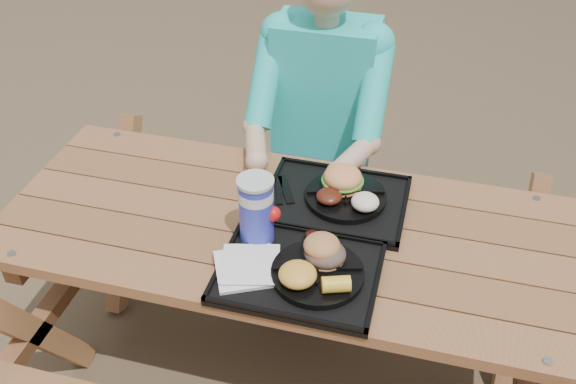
# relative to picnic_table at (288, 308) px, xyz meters

# --- Properties ---
(ground) EXTENTS (60.00, 60.00, 0.00)m
(ground) POSITION_rel_picnic_table_xyz_m (0.00, 0.00, -0.38)
(ground) COLOR #999999
(ground) RESTS_ON ground
(picnic_table) EXTENTS (1.80, 1.49, 0.75)m
(picnic_table) POSITION_rel_picnic_table_xyz_m (0.00, 0.00, 0.00)
(picnic_table) COLOR #999999
(picnic_table) RESTS_ON ground
(tray_near) EXTENTS (0.45, 0.35, 0.02)m
(tray_near) POSITION_rel_picnic_table_xyz_m (0.09, -0.20, 0.39)
(tray_near) COLOR black
(tray_near) RESTS_ON picnic_table
(tray_far) EXTENTS (0.45, 0.35, 0.02)m
(tray_far) POSITION_rel_picnic_table_xyz_m (0.12, 0.14, 0.39)
(tray_far) COLOR black
(tray_far) RESTS_ON picnic_table
(plate_near) EXTENTS (0.26, 0.26, 0.02)m
(plate_near) POSITION_rel_picnic_table_xyz_m (0.14, -0.21, 0.41)
(plate_near) COLOR black
(plate_near) RESTS_ON tray_near
(plate_far) EXTENTS (0.26, 0.26, 0.02)m
(plate_far) POSITION_rel_picnic_table_xyz_m (0.15, 0.15, 0.41)
(plate_far) COLOR black
(plate_far) RESTS_ON tray_far
(napkin_stack) EXTENTS (0.22, 0.22, 0.02)m
(napkin_stack) POSITION_rel_picnic_table_xyz_m (-0.06, -0.24, 0.40)
(napkin_stack) COLOR white
(napkin_stack) RESTS_ON tray_near
(soda_cup) EXTENTS (0.10, 0.10, 0.20)m
(soda_cup) POSITION_rel_picnic_table_xyz_m (-0.07, -0.10, 0.50)
(soda_cup) COLOR #1722AF
(soda_cup) RESTS_ON tray_near
(condiment_bbq) EXTENTS (0.05, 0.05, 0.03)m
(condiment_bbq) POSITION_rel_picnic_table_xyz_m (0.09, -0.08, 0.41)
(condiment_bbq) COLOR #330A05
(condiment_bbq) RESTS_ON tray_near
(condiment_mustard) EXTENTS (0.05, 0.05, 0.03)m
(condiment_mustard) POSITION_rel_picnic_table_xyz_m (0.15, -0.08, 0.41)
(condiment_mustard) COLOR #C48815
(condiment_mustard) RESTS_ON tray_near
(sandwich) EXTENTS (0.11, 0.11, 0.11)m
(sandwich) POSITION_rel_picnic_table_xyz_m (0.15, -0.16, 0.47)
(sandwich) COLOR #C27A44
(sandwich) RESTS_ON plate_near
(mac_cheese) EXTENTS (0.10, 0.10, 0.05)m
(mac_cheese) POSITION_rel_picnic_table_xyz_m (0.10, -0.26, 0.44)
(mac_cheese) COLOR gold
(mac_cheese) RESTS_ON plate_near
(corn_cob) EXTENTS (0.10, 0.10, 0.04)m
(corn_cob) POSITION_rel_picnic_table_xyz_m (0.20, -0.27, 0.44)
(corn_cob) COLOR yellow
(corn_cob) RESTS_ON plate_near
(cutlery_far) EXTENTS (0.09, 0.15, 0.01)m
(cutlery_far) POSITION_rel_picnic_table_xyz_m (-0.05, 0.15, 0.40)
(cutlery_far) COLOR black
(cutlery_far) RESTS_ON tray_far
(burger) EXTENTS (0.13, 0.13, 0.11)m
(burger) POSITION_rel_picnic_table_xyz_m (0.13, 0.18, 0.47)
(burger) COLOR #F39755
(burger) RESTS_ON plate_far
(baked_beans) EXTENTS (0.08, 0.08, 0.04)m
(baked_beans) POSITION_rel_picnic_table_xyz_m (0.11, 0.10, 0.43)
(baked_beans) COLOR #4F1C0F
(baked_beans) RESTS_ON plate_far
(potato_salad) EXTENTS (0.09, 0.09, 0.05)m
(potato_salad) POSITION_rel_picnic_table_xyz_m (0.22, 0.10, 0.44)
(potato_salad) COLOR white
(potato_salad) RESTS_ON plate_far
(diner) EXTENTS (0.48, 0.84, 1.28)m
(diner) POSITION_rel_picnic_table_xyz_m (-0.04, 0.67, 0.27)
(diner) COLOR teal
(diner) RESTS_ON ground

